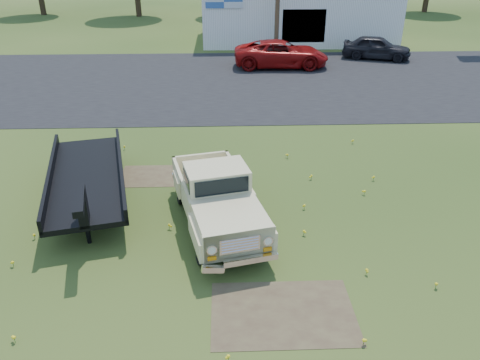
% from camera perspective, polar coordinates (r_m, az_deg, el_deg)
% --- Properties ---
extents(ground, '(140.00, 140.00, 0.00)m').
position_cam_1_polar(ground, '(12.50, -3.29, -6.60)').
color(ground, '#284315').
rests_on(ground, ground).
extents(asphalt_lot, '(90.00, 14.00, 0.02)m').
position_cam_1_polar(asphalt_lot, '(26.32, -2.84, 11.95)').
color(asphalt_lot, black).
rests_on(asphalt_lot, ground).
extents(dirt_patch_a, '(3.00, 2.00, 0.01)m').
position_cam_1_polar(dirt_patch_a, '(10.22, 5.25, -15.85)').
color(dirt_patch_a, '#4C3928').
rests_on(dirt_patch_a, ground).
extents(dirt_patch_b, '(2.20, 1.60, 0.01)m').
position_cam_1_polar(dirt_patch_b, '(15.70, -10.43, 0.49)').
color(dirt_patch_b, '#4C3928').
rests_on(dirt_patch_b, ground).
extents(commercial_building, '(14.20, 8.20, 4.15)m').
position_cam_1_polar(commercial_building, '(38.11, 6.84, 19.83)').
color(commercial_building, silver).
rests_on(commercial_building, ground).
extents(vintage_pickup_truck, '(2.98, 5.19, 1.77)m').
position_cam_1_polar(vintage_pickup_truck, '(12.41, -2.81, -2.06)').
color(vintage_pickup_truck, beige).
rests_on(vintage_pickup_truck, ground).
extents(flatbed_trailer, '(3.45, 6.58, 1.71)m').
position_cam_1_polar(flatbed_trailer, '(14.43, -18.21, 0.78)').
color(flatbed_trailer, black).
rests_on(flatbed_trailer, ground).
extents(red_pickup, '(5.71, 2.79, 1.56)m').
position_cam_1_polar(red_pickup, '(29.30, 5.04, 15.05)').
color(red_pickup, maroon).
rests_on(red_pickup, ground).
extents(dark_sedan, '(4.61, 3.05, 1.46)m').
position_cam_1_polar(dark_sedan, '(32.51, 16.31, 15.23)').
color(dark_sedan, black).
rests_on(dark_sedan, ground).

